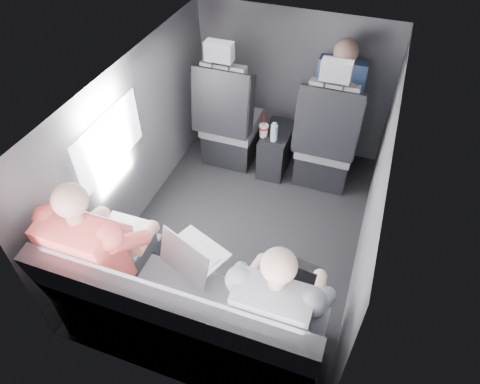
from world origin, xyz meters
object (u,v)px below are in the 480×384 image
(center_console, at_px, (276,149))
(passenger_rear_left, at_px, (104,250))
(front_seat_right, at_px, (326,145))
(passenger_rear_right, at_px, (278,306))
(front_seat_left, at_px, (229,125))
(passenger_front_right, at_px, (338,95))
(soda_cup, at_px, (264,130))
(rear_bench, at_px, (188,321))
(laptop_black, at_px, (291,274))
(laptop_silver, at_px, (192,254))
(water_bottle, at_px, (274,132))
(laptop_white, at_px, (120,232))

(center_console, bearing_deg, passenger_rear_left, -106.99)
(front_seat_right, relative_size, passenger_rear_right, 1.06)
(front_seat_left, height_order, front_seat_right, same)
(front_seat_right, bearing_deg, passenger_front_right, 88.93)
(front_seat_left, bearing_deg, soda_cup, -10.95)
(rear_bench, bearing_deg, laptop_black, 30.69)
(center_console, bearing_deg, rear_bench, -90.00)
(soda_cup, bearing_deg, front_seat_left, 169.05)
(front_seat_left, bearing_deg, front_seat_right, 0.00)
(rear_bench, relative_size, laptop_silver, 3.57)
(passenger_rear_left, xyz_separation_m, passenger_front_right, (1.02, 2.07, 0.11))
(center_console, relative_size, water_bottle, 2.66)
(laptop_silver, distance_m, passenger_front_right, 1.98)
(rear_bench, distance_m, passenger_rear_left, 0.66)
(soda_cup, bearing_deg, front_seat_right, 7.03)
(front_seat_right, xyz_separation_m, passenger_front_right, (0.00, 0.26, 0.35))
(passenger_rear_left, bearing_deg, laptop_white, 86.58)
(front_seat_left, bearing_deg, water_bottle, -11.39)
(water_bottle, bearing_deg, rear_bench, -90.06)
(laptop_silver, height_order, laptop_black, laptop_silver)
(front_seat_left, distance_m, passenger_front_right, 1.00)
(soda_cup, xyz_separation_m, passenger_rear_left, (-0.46, -1.74, 0.17))
(laptop_black, relative_size, passenger_front_right, 0.40)
(center_console, bearing_deg, laptop_black, -71.71)
(center_console, relative_size, laptop_black, 1.50)
(rear_bench, relative_size, passenger_front_right, 1.98)
(front_seat_left, distance_m, front_seat_right, 0.90)
(laptop_white, height_order, passenger_rear_left, passenger_rear_left)
(passenger_rear_right, bearing_deg, passenger_front_right, 91.93)
(front_seat_left, xyz_separation_m, laptop_silver, (0.39, -1.65, 0.24))
(rear_bench, xyz_separation_m, laptop_black, (0.54, 0.32, 0.32))
(front_seat_right, relative_size, laptop_white, 3.72)
(rear_bench, bearing_deg, passenger_front_right, 78.11)
(center_console, relative_size, laptop_silver, 1.07)
(soda_cup, height_order, passenger_rear_left, passenger_rear_left)
(soda_cup, bearing_deg, laptop_silver, -88.45)
(laptop_black, distance_m, passenger_rear_right, 0.22)
(passenger_rear_right, bearing_deg, center_console, 105.85)
(front_seat_left, distance_m, soda_cup, 0.36)
(front_seat_left, xyz_separation_m, soda_cup, (0.35, -0.07, 0.07))
(water_bottle, distance_m, laptop_black, 1.59)
(laptop_silver, xyz_separation_m, passenger_rear_left, (-0.51, -0.15, 0.00))
(laptop_white, distance_m, passenger_rear_left, 0.16)
(water_bottle, xyz_separation_m, passenger_front_right, (0.45, 0.35, 0.27))
(laptop_silver, relative_size, laptop_black, 1.40)
(laptop_silver, bearing_deg, passenger_front_right, 75.01)
(soda_cup, height_order, passenger_rear_right, passenger_rear_right)
(passenger_rear_left, bearing_deg, soda_cup, 75.05)
(laptop_silver, bearing_deg, passenger_rear_right, -14.80)
(front_seat_right, xyz_separation_m, passenger_rear_left, (-1.01, -1.81, 0.24))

